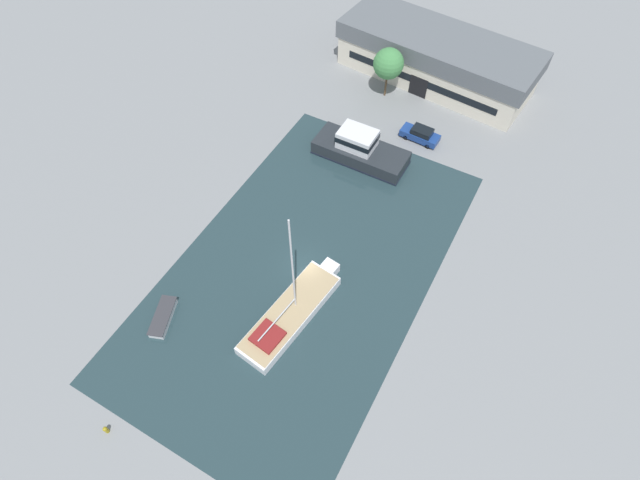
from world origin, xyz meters
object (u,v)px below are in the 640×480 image
(quay_tree_near_building, at_px, (388,64))
(motor_cruiser, at_px, (360,149))
(small_dinghy, at_px, (163,317))
(warehouse_building, at_px, (437,58))
(parked_car, at_px, (420,134))
(sailboat_moored, at_px, (291,313))

(quay_tree_near_building, bearing_deg, motor_cruiser, -79.66)
(small_dinghy, bearing_deg, warehouse_building, 59.34)
(quay_tree_near_building, xyz_separation_m, motor_cruiser, (2.12, -11.61, -3.26))
(warehouse_building, xyz_separation_m, small_dinghy, (-8.19, -44.85, -2.66))
(parked_car, distance_m, motor_cruiser, 7.83)
(motor_cruiser, bearing_deg, quay_tree_near_building, 10.20)
(parked_car, xyz_separation_m, sailboat_moored, (-1.26, -27.17, -0.18))
(warehouse_building, xyz_separation_m, parked_car, (2.99, -11.87, -2.18))
(motor_cruiser, bearing_deg, small_dinghy, 166.76)
(small_dinghy, bearing_deg, quay_tree_near_building, 63.56)
(quay_tree_near_building, distance_m, sailboat_moored, 33.45)
(quay_tree_near_building, relative_size, parked_car, 1.39)
(warehouse_building, bearing_deg, motor_cruiser, -90.17)
(motor_cruiser, distance_m, small_dinghy, 27.65)
(quay_tree_near_building, relative_size, small_dinghy, 1.50)
(quay_tree_near_building, relative_size, motor_cruiser, 0.60)
(small_dinghy, bearing_deg, sailboat_moored, 10.05)
(sailboat_moored, distance_m, motor_cruiser, 21.43)
(parked_car, relative_size, motor_cruiser, 0.43)
(quay_tree_near_building, bearing_deg, parked_car, -38.23)
(sailboat_moored, xyz_separation_m, motor_cruiser, (-3.66, 21.10, 0.65))
(sailboat_moored, distance_m, small_dinghy, 11.50)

